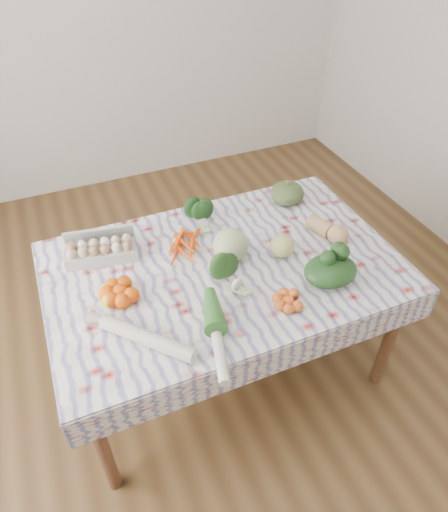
{
  "coord_description": "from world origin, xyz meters",
  "views": [
    {
      "loc": [
        -0.62,
        -1.48,
        2.22
      ],
      "look_at": [
        0.0,
        0.0,
        0.82
      ],
      "focal_mm": 32.0,
      "sensor_mm": 36.0,
      "label": 1
    }
  ],
  "objects_px": {
    "cabbage": "(231,245)",
    "dining_table": "(224,278)",
    "kabocha_squash": "(287,193)",
    "butternut_squash": "(328,228)",
    "egg_carton": "(101,252)",
    "grapefruit": "(282,246)"
  },
  "relations": [
    {
      "from": "cabbage",
      "to": "butternut_squash",
      "type": "relative_size",
      "value": 0.74
    },
    {
      "from": "grapefruit",
      "to": "kabocha_squash",
      "type": "bearing_deg",
      "value": 58.12
    },
    {
      "from": "dining_table",
      "to": "egg_carton",
      "type": "relative_size",
      "value": 4.78
    },
    {
      "from": "kabocha_squash",
      "to": "butternut_squash",
      "type": "distance_m",
      "value": 0.36
    },
    {
      "from": "grapefruit",
      "to": "dining_table",
      "type": "bearing_deg",
      "value": 171.83
    },
    {
      "from": "kabocha_squash",
      "to": "butternut_squash",
      "type": "xyz_separation_m",
      "value": [
        0.04,
        -0.36,
        -0.01
      ]
    },
    {
      "from": "egg_carton",
      "to": "cabbage",
      "type": "distance_m",
      "value": 0.62
    },
    {
      "from": "dining_table",
      "to": "grapefruit",
      "type": "distance_m",
      "value": 0.32
    },
    {
      "from": "dining_table",
      "to": "butternut_squash",
      "type": "distance_m",
      "value": 0.59
    },
    {
      "from": "cabbage",
      "to": "grapefruit",
      "type": "bearing_deg",
      "value": -17.47
    },
    {
      "from": "kabocha_squash",
      "to": "grapefruit",
      "type": "bearing_deg",
      "value": -121.88
    },
    {
      "from": "kabocha_squash",
      "to": "butternut_squash",
      "type": "height_order",
      "value": "kabocha_squash"
    },
    {
      "from": "kabocha_squash",
      "to": "grapefruit",
      "type": "distance_m",
      "value": 0.47
    },
    {
      "from": "cabbage",
      "to": "butternut_squash",
      "type": "xyz_separation_m",
      "value": [
        0.52,
        -0.04,
        -0.03
      ]
    },
    {
      "from": "butternut_squash",
      "to": "dining_table",
      "type": "bearing_deg",
      "value": 160.63
    },
    {
      "from": "cabbage",
      "to": "dining_table",
      "type": "bearing_deg",
      "value": -144.75
    },
    {
      "from": "dining_table",
      "to": "cabbage",
      "type": "bearing_deg",
      "value": 35.25
    },
    {
      "from": "butternut_squash",
      "to": "grapefruit",
      "type": "height_order",
      "value": "grapefruit"
    },
    {
      "from": "kabocha_squash",
      "to": "egg_carton",
      "type": "bearing_deg",
      "value": -175.41
    },
    {
      "from": "grapefruit",
      "to": "egg_carton",
      "type": "bearing_deg",
      "value": 159.02
    },
    {
      "from": "dining_table",
      "to": "butternut_squash",
      "type": "relative_size",
      "value": 7.14
    },
    {
      "from": "egg_carton",
      "to": "cabbage",
      "type": "xyz_separation_m",
      "value": [
        0.57,
        -0.24,
        0.04
      ]
    }
  ]
}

